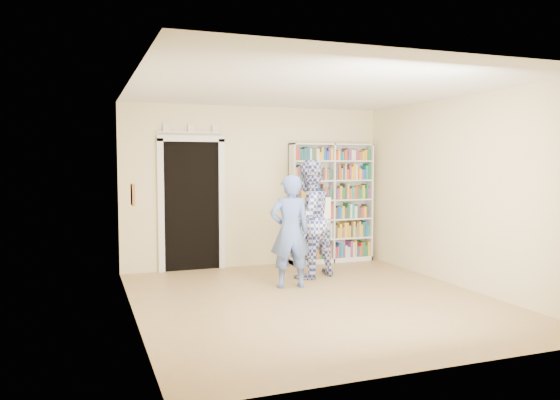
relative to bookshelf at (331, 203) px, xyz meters
name	(u,v)px	position (x,y,z in m)	size (l,w,h in m)	color
floor	(315,300)	(-1.35, -2.34, -1.06)	(5.00, 5.00, 0.00)	#A47C4F
ceiling	(316,88)	(-1.35, -2.34, 1.64)	(5.00, 5.00, 0.00)	white
wall_back	(256,187)	(-1.35, 0.16, 0.29)	(4.50, 4.50, 0.00)	beige
wall_left	(133,200)	(-3.60, -2.34, 0.29)	(5.00, 5.00, 0.00)	beige
wall_right	(461,192)	(0.90, -2.34, 0.29)	(5.00, 5.00, 0.00)	beige
bookshelf	(331,203)	(0.00, 0.00, 0.00)	(1.52, 0.28, 2.09)	white
doorway	(192,198)	(-2.45, 0.13, 0.12)	(1.10, 0.08, 2.43)	black
wall_art	(133,195)	(-3.58, -2.14, 0.34)	(0.03, 0.25, 0.25)	brown
man_blue	(290,231)	(-1.39, -1.57, -0.26)	(0.58, 0.38, 1.60)	#5773C3
man_plaid	(308,219)	(-0.89, -1.05, -0.15)	(0.88, 0.68, 1.81)	#2E398F
paper_sheet	(323,208)	(-0.72, -1.24, 0.03)	(0.23, 0.01, 0.32)	white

